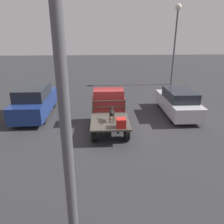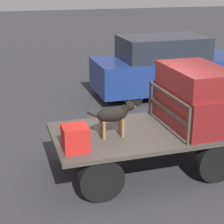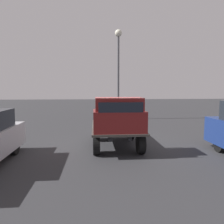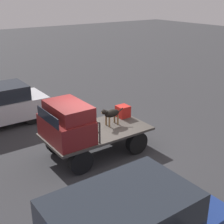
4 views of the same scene
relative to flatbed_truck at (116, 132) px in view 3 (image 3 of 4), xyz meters
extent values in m
plane|color=#2D2D30|center=(0.00, 0.00, -0.60)|extent=(80.00, 80.00, 0.00)
cylinder|color=black|center=(1.11, 0.80, -0.21)|extent=(0.79, 0.24, 0.79)
cylinder|color=black|center=(1.11, -0.80, -0.21)|extent=(0.79, 0.24, 0.79)
cylinder|color=black|center=(-1.11, 0.80, -0.21)|extent=(0.79, 0.24, 0.79)
cylinder|color=black|center=(-1.11, -0.80, -0.21)|extent=(0.79, 0.24, 0.79)
cube|color=black|center=(0.00, 0.34, 0.08)|extent=(3.30, 0.10, 0.18)
cube|color=black|center=(0.00, -0.34, 0.08)|extent=(3.30, 0.10, 0.18)
cube|color=#3D3833|center=(0.00, 0.00, 0.21)|extent=(3.59, 1.92, 0.08)
cube|color=maroon|center=(1.13, 0.00, 0.62)|extent=(1.22, 1.80, 0.74)
cube|color=maroon|center=(1.04, 0.00, 1.21)|extent=(1.04, 1.66, 0.45)
cube|color=black|center=(1.74, 0.00, 1.14)|extent=(0.02, 1.48, 0.34)
cube|color=#3D3833|center=(0.45, 0.88, 0.61)|extent=(0.04, 0.04, 0.72)
cube|color=#3D3833|center=(0.45, -0.88, 0.61)|extent=(0.04, 0.04, 0.72)
cube|color=#3D3833|center=(0.45, 0.00, 0.95)|extent=(0.04, 1.76, 0.04)
cube|color=#3D3833|center=(0.45, 0.00, 0.61)|extent=(0.04, 1.76, 0.04)
cylinder|color=brown|center=(-0.52, 0.00, 0.42)|extent=(0.06, 0.06, 0.35)
cylinder|color=brown|center=(-0.52, -0.20, 0.42)|extent=(0.06, 0.06, 0.35)
cylinder|color=brown|center=(-0.89, 0.00, 0.42)|extent=(0.06, 0.06, 0.35)
cylinder|color=brown|center=(-0.89, -0.20, 0.42)|extent=(0.06, 0.06, 0.35)
ellipsoid|color=black|center=(-0.71, -0.10, 0.69)|extent=(0.59, 0.28, 0.28)
sphere|color=brown|center=(-0.54, -0.10, 0.64)|extent=(0.12, 0.12, 0.12)
cylinder|color=black|center=(-0.46, -0.10, 0.76)|extent=(0.20, 0.15, 0.19)
sphere|color=black|center=(-0.36, -0.10, 0.81)|extent=(0.17, 0.17, 0.17)
cone|color=brown|center=(-0.29, -0.10, 0.80)|extent=(0.10, 0.10, 0.10)
cone|color=black|center=(-0.37, -0.05, 0.88)|extent=(0.06, 0.08, 0.10)
cone|color=black|center=(-0.37, -0.15, 0.88)|extent=(0.06, 0.08, 0.10)
cylinder|color=black|center=(-1.06, -0.10, 0.71)|extent=(0.25, 0.04, 0.17)
cube|color=#AD1E19|center=(-1.48, -0.48, 0.47)|extent=(0.44, 0.44, 0.44)
cylinder|color=black|center=(0.89, -3.74, -0.30)|extent=(0.60, 0.20, 0.60)
cylinder|color=black|center=(1.14, 3.78, -0.30)|extent=(0.60, 0.20, 0.60)
cylinder|color=#4C4C51|center=(-7.94, 0.95, 2.55)|extent=(0.16, 0.16, 6.31)
sphere|color=silver|center=(-7.94, 0.95, 5.87)|extent=(0.54, 0.54, 0.54)
camera|label=1|loc=(-10.75, 0.46, 4.47)|focal=35.00mm
camera|label=2|loc=(-2.59, -6.26, 3.05)|focal=60.00mm
camera|label=3|loc=(8.75, -0.85, 1.75)|focal=35.00mm
camera|label=4|loc=(5.17, 8.17, 4.67)|focal=50.00mm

